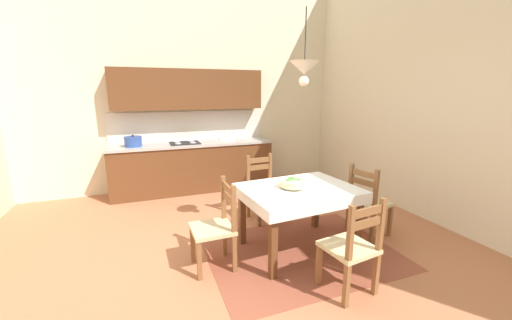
# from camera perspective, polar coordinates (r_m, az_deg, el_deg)

# --- Properties ---
(ground_plane) EXTENTS (6.41, 6.56, 0.10)m
(ground_plane) POSITION_cam_1_polar(r_m,az_deg,el_deg) (3.47, -3.51, -19.67)
(ground_plane) COLOR #B7704C
(wall_back) EXTENTS (6.41, 0.12, 4.08)m
(wall_back) POSITION_cam_1_polar(r_m,az_deg,el_deg) (5.91, -12.92, 14.72)
(wall_back) COLOR beige
(wall_back) RESTS_ON ground_plane
(wall_right) EXTENTS (0.12, 6.56, 4.08)m
(wall_right) POSITION_cam_1_polar(r_m,az_deg,el_deg) (4.74, 33.94, 13.44)
(wall_right) COLOR beige
(wall_right) RESTS_ON ground_plane
(area_rug) EXTENTS (2.10, 1.60, 0.01)m
(area_rug) POSITION_cam_1_polar(r_m,az_deg,el_deg) (3.67, 8.56, -16.85)
(area_rug) COLOR brown
(area_rug) RESTS_ON ground_plane
(kitchen_cabinetry) EXTENTS (2.91, 0.63, 2.20)m
(kitchen_cabinetry) POSITION_cam_1_polar(r_m,az_deg,el_deg) (5.66, -11.97, 2.82)
(kitchen_cabinetry) COLOR brown
(kitchen_cabinetry) RESTS_ON ground_plane
(dining_table) EXTENTS (1.34, 1.06, 0.75)m
(dining_table) POSITION_cam_1_polar(r_m,az_deg,el_deg) (3.49, 8.09, -7.28)
(dining_table) COLOR brown
(dining_table) RESTS_ON ground_plane
(dining_chair_tv_side) EXTENTS (0.43, 0.43, 0.93)m
(dining_chair_tv_side) POSITION_cam_1_polar(r_m,az_deg,el_deg) (3.22, -7.58, -12.50)
(dining_chair_tv_side) COLOR #D1BC89
(dining_chair_tv_side) RESTS_ON ground_plane
(dining_chair_kitchen_side) EXTENTS (0.46, 0.46, 0.93)m
(dining_chair_kitchen_side) POSITION_cam_1_polar(r_m,az_deg,el_deg) (4.34, 1.43, -5.58)
(dining_chair_kitchen_side) COLOR #D1BC89
(dining_chair_kitchen_side) RESTS_ON ground_plane
(dining_chair_camera_side) EXTENTS (0.47, 0.47, 0.93)m
(dining_chair_camera_side) POSITION_cam_1_polar(r_m,az_deg,el_deg) (2.94, 17.70, -15.63)
(dining_chair_camera_side) COLOR #D1BC89
(dining_chair_camera_side) RESTS_ON ground_plane
(dining_chair_window_side) EXTENTS (0.50, 0.50, 0.93)m
(dining_chair_window_side) POSITION_cam_1_polar(r_m,az_deg,el_deg) (4.10, 20.51, -7.59)
(dining_chair_window_side) COLOR #D1BC89
(dining_chair_window_side) RESTS_ON ground_plane
(fruit_bowl) EXTENTS (0.30, 0.30, 0.12)m
(fruit_bowl) POSITION_cam_1_polar(r_m,az_deg,el_deg) (3.41, 7.02, -4.34)
(fruit_bowl) COLOR beige
(fruit_bowl) RESTS_ON dining_table
(pendant_lamp) EXTENTS (0.32, 0.32, 0.80)m
(pendant_lamp) POSITION_cam_1_polar(r_m,az_deg,el_deg) (3.43, 9.15, 16.72)
(pendant_lamp) COLOR black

